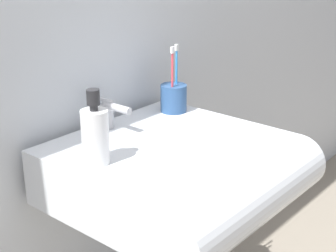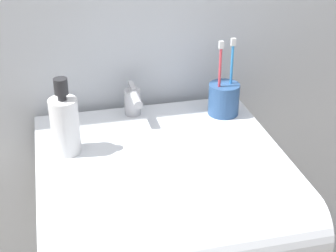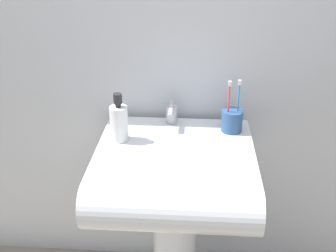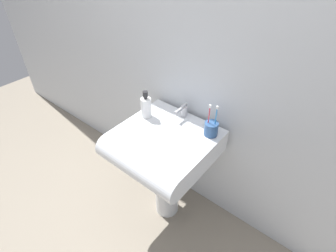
% 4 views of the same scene
% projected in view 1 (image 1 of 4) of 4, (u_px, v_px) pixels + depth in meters
% --- Properties ---
extents(sink_basin, '(0.58, 0.59, 0.16)m').
position_uv_depth(sink_basin, '(184.00, 175.00, 1.39)').
color(sink_basin, white).
rests_on(sink_basin, sink_pedestal).
extents(faucet, '(0.04, 0.12, 0.09)m').
position_uv_depth(faucet, '(109.00, 114.00, 1.49)').
color(faucet, '#B7B7BC').
rests_on(faucet, sink_basin).
extents(toothbrush_cup, '(0.08, 0.08, 0.21)m').
position_uv_depth(toothbrush_cup, '(174.00, 97.00, 1.63)').
color(toothbrush_cup, '#2D5184').
rests_on(toothbrush_cup, sink_basin).
extents(soap_bottle, '(0.07, 0.07, 0.19)m').
position_uv_depth(soap_bottle, '(95.00, 135.00, 1.25)').
color(soap_bottle, white).
rests_on(soap_bottle, sink_basin).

